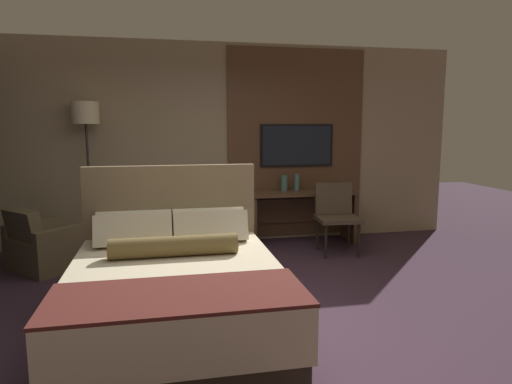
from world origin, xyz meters
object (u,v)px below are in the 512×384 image
at_px(vase_short, 297,182).
at_px(desk, 301,208).
at_px(armchair_by_window, 46,247).
at_px(bed, 176,289).
at_px(floor_lamp, 86,126).
at_px(tv, 297,145).
at_px(vase_tall, 284,183).
at_px(desk_chair, 336,211).

bearing_deg(vase_short, desk, -68.13).
bearing_deg(armchair_by_window, desk, -124.14).
relative_size(bed, floor_lamp, 1.06).
bearing_deg(tv, vase_short, -104.51).
bearing_deg(vase_tall, floor_lamp, -178.87).
relative_size(vase_tall, vase_short, 0.94).
height_order(bed, desk, bed).
bearing_deg(floor_lamp, desk, -0.93).
distance_m(desk_chair, vase_short, 0.82).
bearing_deg(tv, vase_tall, -149.86).
bearing_deg(desk_chair, bed, -132.67).
height_order(bed, floor_lamp, floor_lamp).
relative_size(desk_chair, floor_lamp, 0.46).
height_order(bed, tv, tv).
relative_size(tv, vase_short, 4.57).
xyz_separation_m(desk_chair, vase_short, (-0.34, 0.68, 0.31)).
bearing_deg(tv, bed, -123.51).
xyz_separation_m(armchair_by_window, floor_lamp, (0.42, 0.62, 1.41)).
distance_m(vase_tall, vase_short, 0.19).
height_order(bed, vase_tall, bed).
bearing_deg(tv, desk_chair, -69.74).
distance_m(armchair_by_window, vase_short, 3.37).
height_order(tv, vase_short, tv).
relative_size(desk, vase_short, 6.41).
bearing_deg(bed, desk, 54.23).
distance_m(tv, vase_short, 0.54).
distance_m(bed, desk_chair, 2.93).
bearing_deg(desk_chair, vase_tall, 131.88).
bearing_deg(desk_chair, desk, 121.75).
relative_size(tv, desk_chair, 1.19).
xyz_separation_m(floor_lamp, vase_short, (2.82, 0.04, -0.80)).
xyz_separation_m(tv, armchair_by_window, (-3.28, -0.80, -1.12)).
relative_size(bed, armchair_by_window, 2.04).
xyz_separation_m(desk, desk_chair, (0.30, -0.59, 0.05)).
bearing_deg(floor_lamp, armchair_by_window, -124.06).
bearing_deg(desk_chair, vase_short, 121.09).
bearing_deg(vase_short, floor_lamp, -179.14).
height_order(bed, vase_short, bed).
relative_size(desk_chair, vase_tall, 4.10).
distance_m(bed, armchair_by_window, 2.45).
height_order(tv, armchair_by_window, tv).
distance_m(desk, vase_tall, 0.43).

